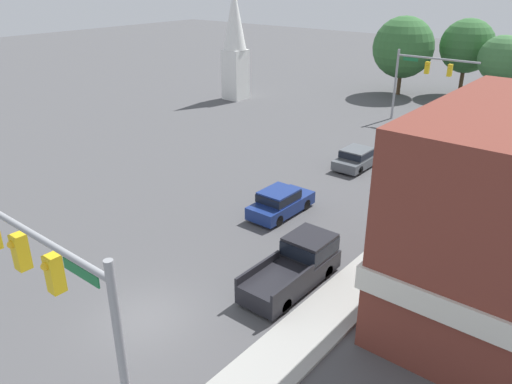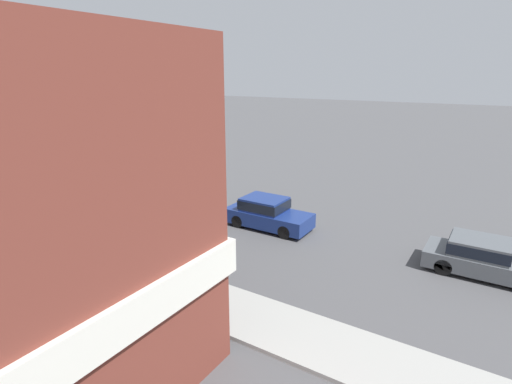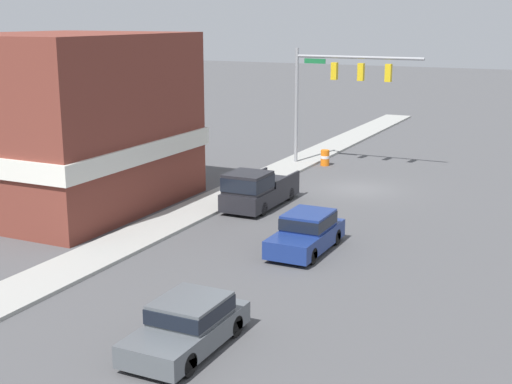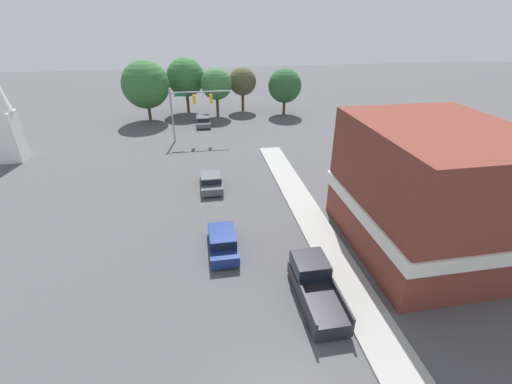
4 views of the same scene
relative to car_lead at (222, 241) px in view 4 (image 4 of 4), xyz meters
The scene contains 11 objects.
far_signal_assembly 23.89m from the car_lead, 94.23° to the left, with size 7.39×0.49×6.50m.
car_lead is the anchor object (origin of this frame).
car_distant 29.97m from the car_lead, 90.53° to the left, with size 1.92×4.87×1.37m.
car_second_ahead 9.67m from the car_lead, 91.47° to the left, with size 1.93×4.35×1.44m.
pickup_truck_parked 6.93m from the car_lead, 46.71° to the right, with size 2.00×5.32×1.97m.
corner_brick_building 13.90m from the car_lead, ahead, with size 9.42×11.53×8.51m.
backdrop_tree_left_far 34.90m from the car_lead, 103.44° to the left, with size 6.73×6.73×8.64m.
backdrop_tree_left_mid 38.08m from the car_lead, 93.64° to the left, with size 5.87×5.87×8.43m.
backdrop_tree_center 34.89m from the car_lead, 86.42° to the left, with size 4.69×4.69×7.26m.
backdrop_tree_right_mid 37.99m from the car_lead, 80.09° to the left, with size 4.39×4.39×6.89m.
backdrop_tree_right_far 36.24m from the car_lead, 69.54° to the left, with size 5.11×5.11×6.99m.
Camera 4 is at (-2.42, -7.80, 14.45)m, focal length 24.00 mm.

